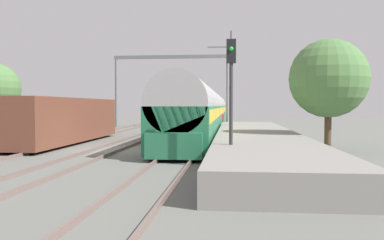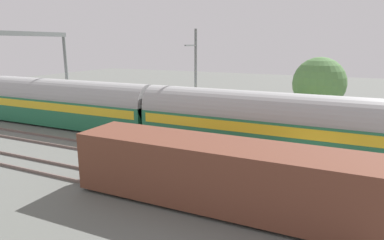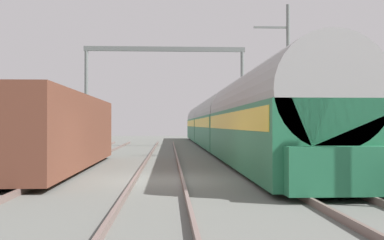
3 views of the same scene
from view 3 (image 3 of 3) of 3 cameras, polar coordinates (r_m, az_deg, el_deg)
The scene contains 11 objects.
ground at distance 14.92m, azimuth -4.01°, elevation -7.28°, with size 120.00×120.00×0.00m, color #61635E.
track_far_west at distance 15.55m, azimuth -19.41°, elevation -6.68°, with size 1.52×60.00×0.16m.
track_west at distance 14.91m, azimuth -4.01°, elevation -6.97°, with size 1.52×60.00×0.16m.
track_east at distance 15.39m, azimuth 11.55°, elevation -6.77°, with size 1.52×60.00×0.16m.
platform at distance 18.51m, azimuth 21.54°, elevation -4.54°, with size 4.40×28.00×0.90m.
passenger_train at distance 35.06m, azimuth 3.39°, elevation -0.21°, with size 2.93×49.20×3.82m.
freight_car at distance 18.80m, azimuth -16.39°, elevation -1.38°, with size 2.80×13.00×2.70m.
person_crossing at distance 36.02m, azimuth 5.58°, elevation -1.72°, with size 0.41×0.47×1.73m.
railway_signal_far at distance 46.63m, azimuth 4.22°, elevation 1.26°, with size 0.36×0.30×5.07m.
catenary_gantry at distance 37.02m, azimuth -3.30°, elevation 5.46°, with size 12.60×0.28×7.86m.
catenary_pole_east_mid at distance 24.99m, azimuth 11.47°, elevation 4.96°, with size 1.90×0.20×8.00m.
Camera 3 is at (0.31, -14.82, 1.74)m, focal length 44.02 mm.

